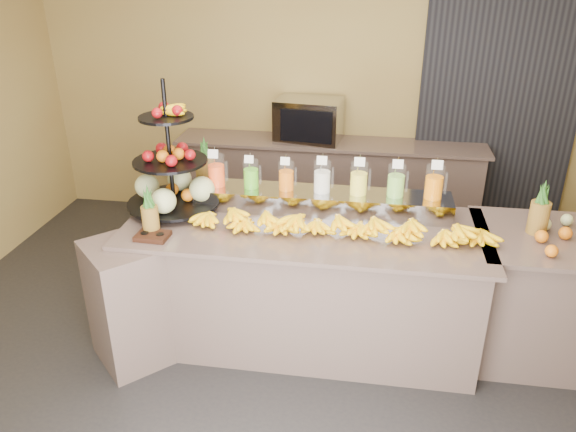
% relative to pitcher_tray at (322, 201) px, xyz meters
% --- Properties ---
extents(ground, '(6.00, 6.00, 0.00)m').
position_rel_pitcher_tray_xyz_m(ground, '(-0.09, -0.58, -1.01)').
color(ground, black).
rests_on(ground, ground).
extents(room_envelope, '(6.04, 5.02, 2.82)m').
position_rel_pitcher_tray_xyz_m(room_envelope, '(0.10, 0.21, 0.87)').
color(room_envelope, olive).
rests_on(room_envelope, ground).
extents(buffet_counter, '(2.75, 1.25, 0.93)m').
position_rel_pitcher_tray_xyz_m(buffet_counter, '(-0.20, -0.32, -0.54)').
color(buffet_counter, gray).
rests_on(buffet_counter, ground).
extents(right_counter, '(1.08, 0.88, 0.93)m').
position_rel_pitcher_tray_xyz_m(right_counter, '(1.61, -0.18, -0.54)').
color(right_counter, gray).
rests_on(right_counter, ground).
extents(back_ledge, '(3.10, 0.55, 0.93)m').
position_rel_pitcher_tray_xyz_m(back_ledge, '(-0.09, 1.67, -0.54)').
color(back_ledge, gray).
rests_on(back_ledge, ground).
extents(pitcher_tray, '(1.85, 0.30, 0.15)m').
position_rel_pitcher_tray_xyz_m(pitcher_tray, '(0.00, 0.00, 0.00)').
color(pitcher_tray, gray).
rests_on(pitcher_tray, buffet_counter).
extents(juice_pitcher_orange_a, '(0.13, 0.13, 0.31)m').
position_rel_pitcher_tray_xyz_m(juice_pitcher_orange_a, '(-0.78, -0.00, 0.18)').
color(juice_pitcher_orange_a, silver).
rests_on(juice_pitcher_orange_a, pitcher_tray).
extents(juice_pitcher_green, '(0.11, 0.12, 0.27)m').
position_rel_pitcher_tray_xyz_m(juice_pitcher_green, '(-0.52, -0.00, 0.17)').
color(juice_pitcher_green, silver).
rests_on(juice_pitcher_green, pitcher_tray).
extents(juice_pitcher_orange_b, '(0.11, 0.12, 0.27)m').
position_rel_pitcher_tray_xyz_m(juice_pitcher_orange_b, '(-0.26, -0.00, 0.17)').
color(juice_pitcher_orange_b, silver).
rests_on(juice_pitcher_orange_b, pitcher_tray).
extents(juice_pitcher_milk, '(0.12, 0.13, 0.30)m').
position_rel_pitcher_tray_xyz_m(juice_pitcher_milk, '(-0.00, -0.00, 0.18)').
color(juice_pitcher_milk, silver).
rests_on(juice_pitcher_milk, pitcher_tray).
extents(juice_pitcher_lemon, '(0.13, 0.13, 0.30)m').
position_rel_pitcher_tray_xyz_m(juice_pitcher_lemon, '(0.26, -0.00, 0.18)').
color(juice_pitcher_lemon, silver).
rests_on(juice_pitcher_lemon, pitcher_tray).
extents(juice_pitcher_lime, '(0.12, 0.13, 0.30)m').
position_rel_pitcher_tray_xyz_m(juice_pitcher_lime, '(0.52, -0.00, 0.18)').
color(juice_pitcher_lime, silver).
rests_on(juice_pitcher_lime, pitcher_tray).
extents(juice_pitcher_orange_c, '(0.13, 0.13, 0.31)m').
position_rel_pitcher_tray_xyz_m(juice_pitcher_orange_c, '(0.78, -0.00, 0.18)').
color(juice_pitcher_orange_c, silver).
rests_on(juice_pitcher_orange_c, pitcher_tray).
extents(banana_heap, '(2.09, 0.19, 0.17)m').
position_rel_pitcher_tray_xyz_m(banana_heap, '(0.15, -0.34, 0.00)').
color(banana_heap, yellow).
rests_on(banana_heap, buffet_counter).
extents(fruit_stand, '(0.81, 0.81, 0.95)m').
position_rel_pitcher_tray_xyz_m(fruit_stand, '(-1.03, -0.13, 0.17)').
color(fruit_stand, black).
rests_on(fruit_stand, buffet_counter).
extents(condiment_caddy, '(0.22, 0.17, 0.03)m').
position_rel_pitcher_tray_xyz_m(condiment_caddy, '(-1.06, -0.61, -0.06)').
color(condiment_caddy, black).
rests_on(condiment_caddy, buffet_counter).
extents(pineapple_left_a, '(0.11, 0.11, 0.35)m').
position_rel_pitcher_tray_xyz_m(pineapple_left_a, '(-1.09, -0.53, 0.05)').
color(pineapple_left_a, brown).
rests_on(pineapple_left_a, buffet_counter).
extents(pineapple_left_b, '(0.16, 0.16, 0.45)m').
position_rel_pitcher_tray_xyz_m(pineapple_left_b, '(-0.93, 0.22, 0.10)').
color(pineapple_left_b, brown).
rests_on(pineapple_left_b, buffet_counter).
extents(right_fruit_pile, '(0.42, 0.40, 0.22)m').
position_rel_pitcher_tray_xyz_m(right_fruit_pile, '(1.60, -0.27, -0.00)').
color(right_fruit_pile, brown).
rests_on(right_fruit_pile, right_counter).
extents(oven_warmer, '(0.68, 0.51, 0.42)m').
position_rel_pitcher_tray_xyz_m(oven_warmer, '(-0.30, 1.67, 0.14)').
color(oven_warmer, gray).
rests_on(oven_warmer, back_ledge).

